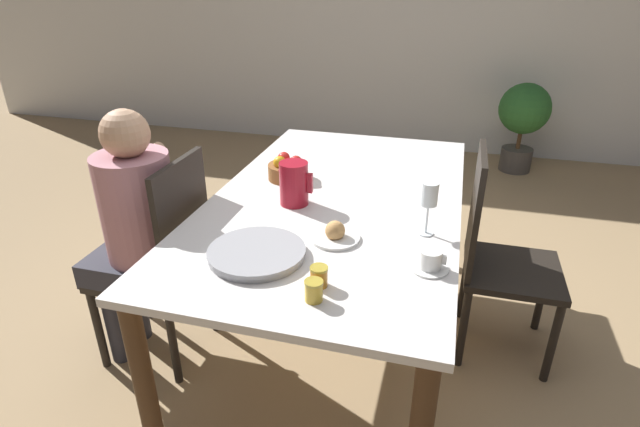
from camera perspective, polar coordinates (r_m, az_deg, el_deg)
ground_plane at (r=2.55m, az=1.66°, el=-13.90°), size 20.00×20.00×0.00m
wall_back at (r=5.02m, az=11.00°, el=21.84°), size 10.00×0.06×2.60m
dining_table at (r=2.18m, az=1.89°, el=-0.32°), size 1.04×1.81×0.76m
chair_person_side at (r=2.29m, az=-17.29°, el=-5.05°), size 0.42×0.42×0.97m
chair_opposite at (r=2.36m, az=19.51°, el=-4.35°), size 0.42×0.42×0.97m
person_seated at (r=2.22m, az=-20.48°, el=-0.89°), size 0.39×0.41×1.17m
red_pitcher at (r=2.05m, az=-3.00°, el=3.48°), size 0.14×0.12×0.18m
wine_glass_water at (r=1.82m, az=12.37°, el=1.91°), size 0.06×0.06×0.20m
teacup_near_person at (r=1.66m, az=12.47°, el=-5.33°), size 0.13×0.13×0.07m
serving_tray at (r=1.71m, az=-7.25°, el=-4.50°), size 0.33×0.33×0.03m
bread_plate at (r=1.80m, az=1.73°, el=-2.39°), size 0.18×0.18×0.07m
jam_jar_amber at (r=1.47m, az=-0.72°, el=-8.71°), size 0.06×0.06×0.07m
jam_jar_red at (r=1.54m, az=-0.12°, el=-7.10°), size 0.06×0.06×0.07m
fruit_bowl at (r=2.32m, az=-3.72°, el=5.05°), size 0.18×0.18×0.12m
potted_plant at (r=4.73m, az=22.21°, el=10.18°), size 0.43×0.43×0.78m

